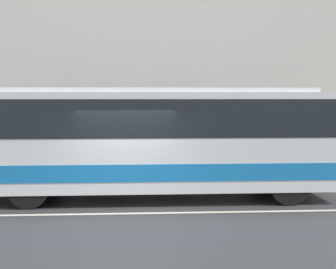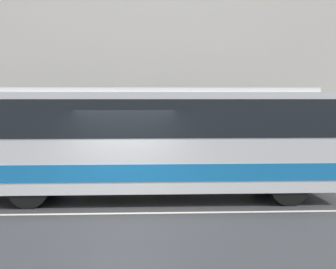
# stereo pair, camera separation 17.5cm
# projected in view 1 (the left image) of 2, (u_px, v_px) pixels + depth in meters

# --- Properties ---
(ground_plane) EXTENTS (60.00, 60.00, 0.00)m
(ground_plane) POSITION_uv_depth(u_px,v_px,m) (125.00, 214.00, 11.35)
(ground_plane) COLOR #38383A
(sidewalk) EXTENTS (60.00, 2.89, 0.15)m
(sidewalk) POSITION_uv_depth(u_px,v_px,m) (130.00, 174.00, 16.76)
(sidewalk) COLOR #A09E99
(sidewalk) RESTS_ON ground_plane
(building_facade) EXTENTS (60.00, 0.35, 9.44)m
(building_facade) POSITION_uv_depth(u_px,v_px,m) (130.00, 52.00, 17.99)
(building_facade) COLOR silver
(building_facade) RESTS_ON ground_plane
(lane_stripe) EXTENTS (54.00, 0.14, 0.01)m
(lane_stripe) POSITION_uv_depth(u_px,v_px,m) (125.00, 213.00, 11.35)
(lane_stripe) COLOR beige
(lane_stripe) RESTS_ON ground_plane
(transit_bus) EXTENTS (10.74, 2.59, 3.07)m
(transit_bus) POSITION_uv_depth(u_px,v_px,m) (145.00, 136.00, 13.04)
(transit_bus) COLOR white
(transit_bus) RESTS_ON ground_plane
(pedestrian_waiting) EXTENTS (0.36, 0.36, 1.66)m
(pedestrian_waiting) POSITION_uv_depth(u_px,v_px,m) (72.00, 154.00, 15.64)
(pedestrian_waiting) COLOR #333338
(pedestrian_waiting) RESTS_ON sidewalk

